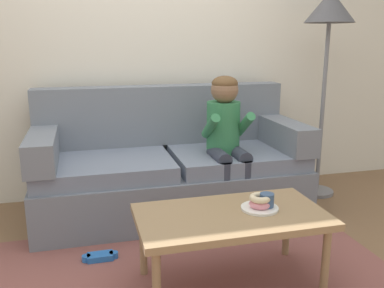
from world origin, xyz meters
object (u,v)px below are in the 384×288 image
at_px(coffee_table, 231,221).
at_px(floor_lamp, 329,22).
at_px(person_child, 226,133).
at_px(mug, 267,201).
at_px(toy_controller, 100,257).
at_px(couch, 170,169).
at_px(donut, 260,204).

distance_m(coffee_table, floor_lamp, 2.08).
distance_m(person_child, mug, 0.97).
distance_m(coffee_table, mug, 0.23).
bearing_deg(person_child, toy_controller, -153.82).
xyz_separation_m(mug, toy_controller, (-0.92, 0.45, -0.46)).
distance_m(coffee_table, person_child, 1.04).
height_order(mug, floor_lamp, floor_lamp).
bearing_deg(couch, toy_controller, -130.44).
bearing_deg(floor_lamp, mug, -131.71).
bearing_deg(donut, person_child, 82.19).
xyz_separation_m(couch, donut, (0.27, -1.15, 0.12)).
height_order(person_child, toy_controller, person_child).
relative_size(person_child, toy_controller, 4.87).
bearing_deg(donut, mug, -3.55).
bearing_deg(toy_controller, couch, 63.30).
relative_size(donut, mug, 1.33).
relative_size(coffee_table, donut, 8.69).
bearing_deg(toy_controller, coffee_table, -19.27).
xyz_separation_m(toy_controller, floor_lamp, (1.98, 0.74, 1.49)).
height_order(couch, toy_controller, couch).
bearing_deg(mug, person_child, 84.68).
bearing_deg(coffee_table, floor_lamp, 43.30).
height_order(couch, donut, couch).
height_order(person_child, donut, person_child).
distance_m(coffee_table, donut, 0.19).
relative_size(couch, person_child, 1.90).
bearing_deg(toy_controller, floor_lamp, 34.28).
relative_size(donut, floor_lamp, 0.07).
bearing_deg(person_child, couch, 152.22).
xyz_separation_m(couch, toy_controller, (-0.60, -0.71, -0.33)).
xyz_separation_m(coffee_table, toy_controller, (-0.71, 0.46, -0.37)).
xyz_separation_m(donut, toy_controller, (-0.88, 0.45, -0.45)).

